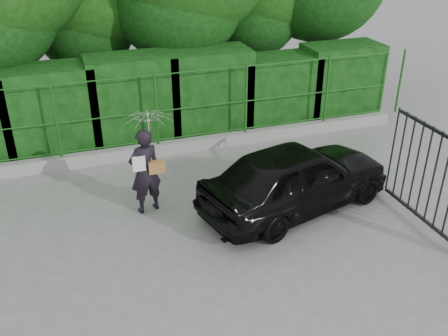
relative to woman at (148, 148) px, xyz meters
name	(u,v)px	position (x,y,z in m)	size (l,w,h in m)	color
ground	(191,266)	(0.26, -2.07, -1.37)	(80.00, 80.00, 0.00)	gray
kerb	(143,151)	(0.26, 2.43, -1.22)	(14.00, 0.25, 0.30)	#9E9E99
fence	(149,110)	(0.48, 2.43, -0.17)	(14.13, 0.06, 1.80)	#1B5818
hedge	(132,103)	(0.22, 3.43, -0.29)	(14.20, 1.20, 2.29)	black
woman	(148,148)	(0.00, 0.00, 0.00)	(0.99, 0.95, 2.11)	black
car	(296,177)	(2.80, -0.87, -0.66)	(1.66, 4.12, 1.40)	black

